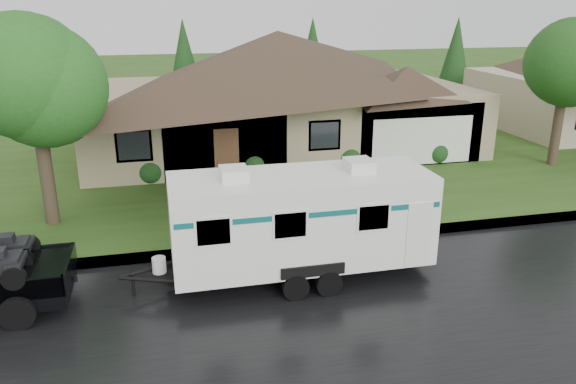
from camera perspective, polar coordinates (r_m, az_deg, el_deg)
The scene contains 9 objects.
ground at distance 15.30m, azimuth 3.02°, elevation -8.74°, with size 140.00×140.00×0.00m, color #2C4D18.
road at distance 13.64m, azimuth 5.42°, elevation -12.48°, with size 140.00×8.00×0.01m, color black.
curb at distance 17.22m, azimuth 0.92°, elevation -5.16°, with size 140.00×0.50×0.15m, color gray.
lawn at distance 29.12m, azimuth -5.29°, elevation 4.83°, with size 140.00×26.00×0.15m, color #2C4D18.
house_main at distance 27.76m, azimuth -0.37°, elevation 11.61°, with size 19.44×10.80×6.90m.
tree_left_green at distance 19.01m, azimuth -24.50°, elevation 10.29°, with size 4.05×4.05×6.70m.
tree_right_green at distance 27.05m, azimuth 26.47°, elevation 11.44°, with size 3.78×3.78×6.26m.
shrub_row at distance 23.94m, azimuth 1.42°, elevation 3.25°, with size 13.60×1.00×1.00m.
travel_trailer at distance 14.67m, azimuth 1.36°, elevation -2.70°, with size 7.12×2.50×3.19m.
Camera 1 is at (-3.91, -12.99, 7.07)m, focal length 35.00 mm.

